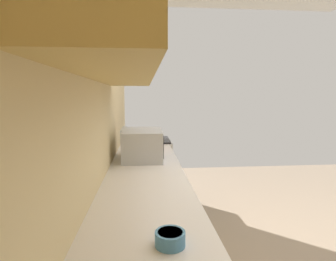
{
  "coord_description": "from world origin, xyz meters",
  "views": [
    {
      "loc": [
        -1.94,
        1.3,
        1.5
      ],
      "look_at": [
        -0.36,
        1.15,
        1.3
      ],
      "focal_mm": 28.6,
      "sensor_mm": 36.0,
      "label": 1
    }
  ],
  "objects_px": {
    "oven_range": "(147,172)",
    "kettle": "(153,143)",
    "bowl": "(170,238)",
    "microwave": "(143,144)"
  },
  "relations": [
    {
      "from": "oven_range",
      "to": "microwave",
      "type": "height_order",
      "value": "microwave"
    },
    {
      "from": "oven_range",
      "to": "bowl",
      "type": "bearing_deg",
      "value": -178.39
    },
    {
      "from": "bowl",
      "to": "kettle",
      "type": "xyz_separation_m",
      "value": [
        2.01,
        0.0,
        0.03
      ]
    },
    {
      "from": "oven_range",
      "to": "microwave",
      "type": "bearing_deg",
      "value": 177.59
    },
    {
      "from": "oven_range",
      "to": "kettle",
      "type": "relative_size",
      "value": 6.33
    },
    {
      "from": "oven_range",
      "to": "kettle",
      "type": "xyz_separation_m",
      "value": [
        -0.58,
        -0.07,
        0.5
      ]
    },
    {
      "from": "oven_range",
      "to": "microwave",
      "type": "relative_size",
      "value": 2.06
    },
    {
      "from": "microwave",
      "to": "kettle",
      "type": "xyz_separation_m",
      "value": [
        0.48,
        -0.12,
        -0.07
      ]
    },
    {
      "from": "bowl",
      "to": "kettle",
      "type": "relative_size",
      "value": 0.72
    },
    {
      "from": "bowl",
      "to": "microwave",
      "type": "bearing_deg",
      "value": 4.36
    }
  ]
}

